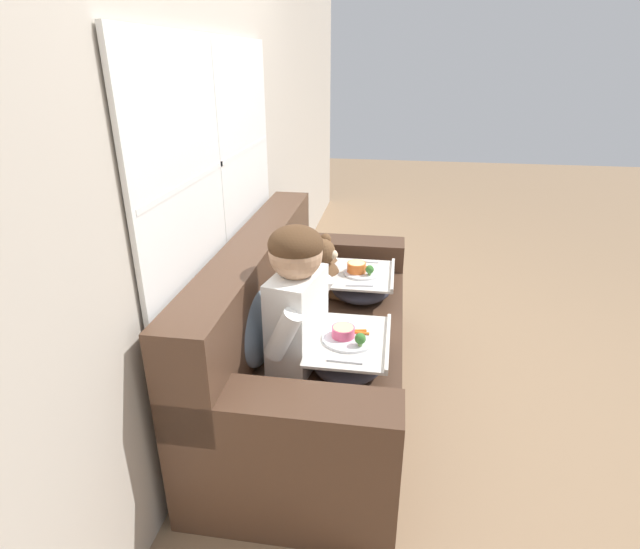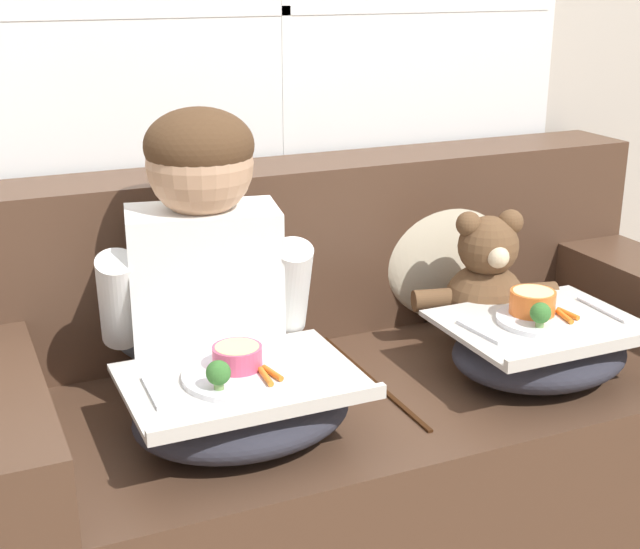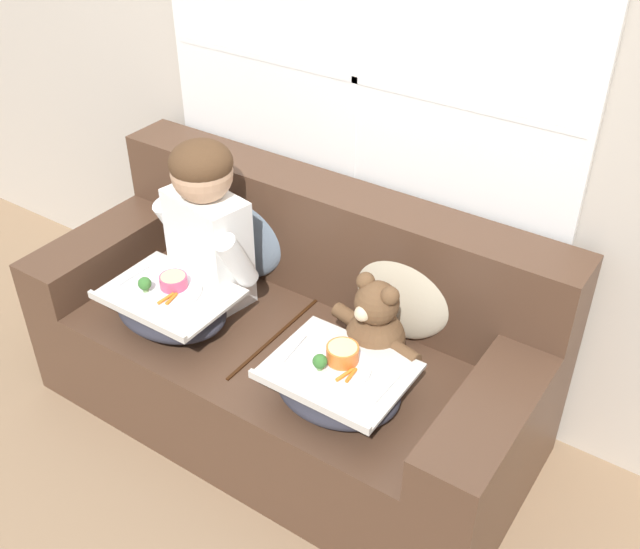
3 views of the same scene
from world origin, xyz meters
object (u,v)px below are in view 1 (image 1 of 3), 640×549
at_px(lap_tray_teddy, 362,284).
at_px(couch, 307,342).
at_px(lap_tray_child, 349,352).
at_px(throw_pillow_behind_child, 252,319).
at_px(teddy_bear, 323,270).
at_px(child_figure, 297,292).
at_px(throw_pillow_behind_teddy, 287,259).

bearing_deg(lap_tray_teddy, couch, 144.76).
relative_size(lap_tray_child, lap_tray_teddy, 1.05).
relative_size(couch, lap_tray_child, 4.09).
xyz_separation_m(throw_pillow_behind_child, teddy_bear, (0.73, -0.21, -0.05)).
bearing_deg(lap_tray_child, teddy_bear, 17.19).
xyz_separation_m(child_figure, lap_tray_child, (-0.00, -0.23, -0.28)).
xyz_separation_m(child_figure, lap_tray_teddy, (0.73, -0.23, -0.28)).
height_order(throw_pillow_behind_child, lap_tray_child, throw_pillow_behind_child).
relative_size(throw_pillow_behind_child, teddy_bear, 1.17).
height_order(couch, child_figure, child_figure).
distance_m(child_figure, lap_tray_child, 0.36).
relative_size(child_figure, lap_tray_child, 1.39).
height_order(throw_pillow_behind_teddy, teddy_bear, throw_pillow_behind_teddy).
distance_m(throw_pillow_behind_child, child_figure, 0.26).
bearing_deg(lap_tray_teddy, throw_pillow_behind_teddy, 89.95).
bearing_deg(teddy_bear, lap_tray_teddy, -89.81).
distance_m(couch, teddy_bear, 0.45).
relative_size(couch, throw_pillow_behind_teddy, 4.63).
bearing_deg(throw_pillow_behind_teddy, couch, -154.00).
bearing_deg(throw_pillow_behind_teddy, lap_tray_child, -149.16).
distance_m(throw_pillow_behind_child, throw_pillow_behind_teddy, 0.73).
xyz_separation_m(child_figure, teddy_bear, (0.73, -0.00, -0.21)).
distance_m(couch, lap_tray_child, 0.49).
xyz_separation_m(throw_pillow_behind_child, lap_tray_teddy, (0.73, -0.43, -0.13)).
height_order(throw_pillow_behind_teddy, lap_tray_teddy, throw_pillow_behind_teddy).
bearing_deg(throw_pillow_behind_teddy, child_figure, -164.19).
bearing_deg(child_figure, teddy_bear, -0.28).
xyz_separation_m(couch, lap_tray_child, (-0.36, -0.26, 0.19)).
bearing_deg(lap_tray_child, throw_pillow_behind_teddy, 30.84).
distance_m(couch, lap_tray_teddy, 0.49).
distance_m(throw_pillow_behind_teddy, lap_tray_child, 0.86).
distance_m(teddy_bear, lap_tray_teddy, 0.24).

